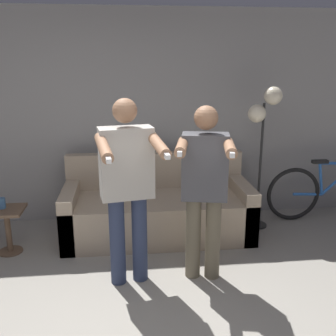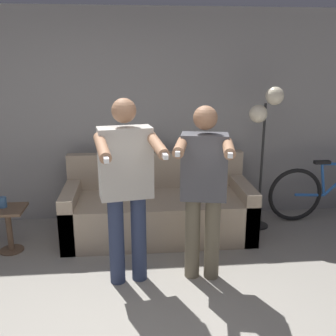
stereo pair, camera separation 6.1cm
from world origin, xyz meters
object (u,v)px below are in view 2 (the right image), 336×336
cat (143,147)px  side_table (8,221)px  couch (158,210)px  cup (3,202)px  bicycle (333,192)px  person_right (204,184)px  person_left (126,181)px  floor_lamp (266,117)px

cat → side_table: 1.71m
couch → cup: couch is taller
bicycle → person_right: bearing=-147.3°
person_right → cat: 1.44m
person_left → side_table: person_left is taller
couch → person_left: (-0.35, -1.00, 0.69)m
cat → bicycle: cat is taller
floor_lamp → cup: size_ratio=15.39×
floor_lamp → bicycle: floor_lamp is taller
floor_lamp → side_table: 3.07m
side_table → cup: size_ratio=4.44×
couch → side_table: 1.64m
couch → cup: (-1.66, -0.25, 0.25)m
person_right → cup: bearing=170.6°
cat → side_table: bearing=-156.8°
person_right → floor_lamp: 1.49m
couch → bicycle: 2.27m
person_left → couch: bearing=61.3°
couch → person_left: bearing=-109.1°
cup → bicycle: bearing=6.9°
couch → person_left: 1.27m
cat → side_table: cat is taller
floor_lamp → side_table: bearing=-172.5°
floor_lamp → bicycle: size_ratio=1.00×
cup → side_table: bearing=-37.9°
person_right → side_table: 2.17m
floor_lamp → couch: bearing=-175.7°
side_table → bicycle: size_ratio=0.29×
floor_lamp → cup: floor_lamp is taller
person_right → cat: person_right is taller
person_left → cup: 1.58m
couch → side_table: couch is taller
person_left → person_right: (0.68, -0.00, -0.05)m
cup → cat: bearing=21.3°
couch → cat: 0.78m
person_left → floor_lamp: (1.60, 1.10, 0.38)m
cat → cup: bearing=-158.7°
floor_lamp → side_table: floor_lamp is taller
bicycle → couch: bearing=-174.2°
person_right → bicycle: (1.92, 1.23, -0.57)m
couch → floor_lamp: 1.65m
floor_lamp → bicycle: (1.00, 0.13, -1.00)m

